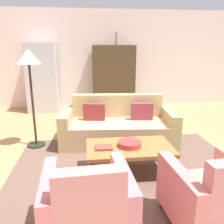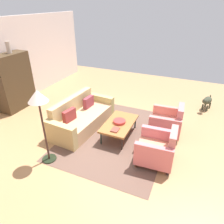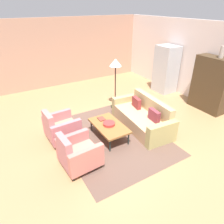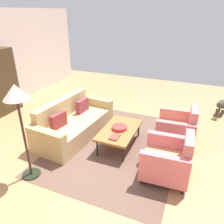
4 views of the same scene
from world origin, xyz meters
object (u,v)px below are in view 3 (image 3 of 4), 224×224
coffee_table (109,126)px  fruit_bowl (109,124)px  cabinet (211,85)px  armchair_left (60,129)px  armchair_right (77,154)px  floor_lamp (115,67)px  vase_tall (222,52)px  refrigerator (166,69)px  book_stack (101,119)px  couch (144,117)px

coffee_table → fruit_bowl: size_ratio=3.71×
coffee_table → cabinet: size_ratio=0.67×
coffee_table → armchair_left: size_ratio=1.36×
armchair_right → floor_lamp: bearing=128.8°
armchair_right → fruit_bowl: 1.32m
floor_lamp → coffee_table: bearing=-36.6°
vase_tall → refrigerator: (-2.10, -0.10, -1.05)m
armchair_right → refrigerator: bearing=112.1°
vase_tall → refrigerator: bearing=-177.3°
armchair_left → fruit_bowl: armchair_left is taller
armchair_left → refrigerator: bearing=100.4°
coffee_table → floor_lamp: 2.17m
book_stack → coffee_table: bearing=5.4°
couch → coffee_table: bearing=94.2°
couch → refrigerator: bearing=-50.0°
armchair_left → book_stack: size_ratio=3.71×
armchair_left → fruit_bowl: size_ratio=2.72×
vase_tall → floor_lamp: 3.28m
armchair_left → cabinet: bearing=77.3°
refrigerator → floor_lamp: (0.25, -2.55, 0.52)m
armchair_left → fruit_bowl: bearing=59.7°
armchair_right → floor_lamp: 3.31m
armchair_right → fruit_bowl: bearing=113.3°
armchair_right → refrigerator: 5.43m
couch → coffee_table: 1.19m
fruit_bowl → cabinet: 3.82m
fruit_bowl → vase_tall: size_ratio=0.91×
couch → book_stack: (-0.37, -1.22, 0.13)m
refrigerator → floor_lamp: refrigerator is taller
fruit_bowl → floor_lamp: 2.14m
couch → refrigerator: refrigerator is taller
couch → book_stack: bearing=77.6°
cabinet → floor_lamp: 3.23m
coffee_table → vase_tall: (0.33, 3.78, 1.60)m
couch → armchair_right: size_ratio=2.46×
armchair_right → fruit_bowl: size_ratio=2.72×
book_stack → floor_lamp: bearing=134.8°
coffee_table → armchair_right: armchair_right is taller
book_stack → floor_lamp: (-1.15, 1.16, 1.02)m
fruit_bowl → cabinet: bearing=86.5°
coffee_table → floor_lamp: floor_lamp is taller
armchair_left → cabinet: size_ratio=0.49×
coffee_table → armchair_right: 1.31m
armchair_left → vase_tall: vase_tall is taller
armchair_right → book_stack: armchair_right is taller
couch → cabinet: cabinet is taller
refrigerator → coffee_table: bearing=-64.3°
armchair_right → book_stack: bearing=126.6°
armchair_right → book_stack: (-0.97, 1.13, 0.08)m
coffee_table → fruit_bowl: 0.07m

